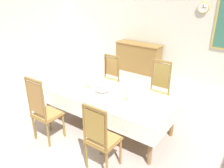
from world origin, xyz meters
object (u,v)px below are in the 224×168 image
(chair_south_b, at_px, (101,137))
(chair_north_a, at_px, (109,78))
(candlestick_west, at_px, (88,81))
(bowl_near_left, at_px, (112,82))
(spoon_primary, at_px, (109,81))
(dining_table, at_px, (106,97))
(chair_north_b, at_px, (157,89))
(candlestick_east, at_px, (127,93))
(chair_south_a, at_px, (43,110))
(bowl_near_right, at_px, (91,77))
(spoon_secondary, at_px, (87,76))
(soup_tureen, at_px, (103,87))
(mounted_clock, at_px, (203,8))
(sideboard, at_px, (138,58))

(chair_south_b, bearing_deg, chair_north_a, 122.93)
(candlestick_west, bearing_deg, bowl_near_left, 59.38)
(spoon_primary, bearing_deg, dining_table, -49.82)
(chair_north_b, distance_m, candlestick_east, 1.01)
(chair_south_b, xyz_separation_m, candlestick_east, (-0.16, 0.96, 0.29))
(candlestick_west, distance_m, bowl_near_left, 0.53)
(chair_south_b, relative_size, spoon_primary, 6.41)
(chair_south_b, xyz_separation_m, chair_north_b, (-0.00, 1.92, 0.02))
(bowl_near_left, bearing_deg, chair_south_a, -108.09)
(dining_table, xyz_separation_m, chair_south_b, (0.60, -0.96, -0.08))
(chair_north_b, height_order, candlestick_west, chair_north_b)
(bowl_near_right, xyz_separation_m, spoon_secondary, (-0.12, 0.03, -0.02))
(chair_south_b, xyz_separation_m, soup_tureen, (-0.68, 0.96, 0.26))
(chair_north_a, bearing_deg, bowl_near_left, 131.85)
(chair_north_a, bearing_deg, spoon_secondary, 67.79)
(chair_north_b, bearing_deg, chair_south_a, 57.24)
(spoon_primary, relative_size, mounted_clock, 0.62)
(spoon_secondary, height_order, mounted_clock, mounted_clock)
(dining_table, bearing_deg, bowl_near_left, 112.20)
(candlestick_west, bearing_deg, chair_north_a, 101.69)
(chair_south_b, height_order, candlestick_west, chair_south_b)
(chair_north_b, bearing_deg, soup_tureen, 54.61)
(chair_south_a, distance_m, sideboard, 4.05)
(chair_north_a, xyz_separation_m, candlestick_east, (1.08, -0.95, 0.30))
(bowl_near_left, relative_size, sideboard, 0.10)
(soup_tureen, distance_m, bowl_near_right, 0.77)
(sideboard, bearing_deg, candlestick_west, 100.72)
(dining_table, height_order, soup_tureen, soup_tureen)
(chair_south_a, bearing_deg, chair_south_b, 0.28)
(candlestick_west, height_order, candlestick_east, candlestick_east)
(chair_north_b, relative_size, mounted_clock, 4.18)
(bowl_near_right, bearing_deg, chair_south_a, -86.27)
(chair_south_a, height_order, bowl_near_left, chair_south_a)
(chair_north_a, distance_m, bowl_near_left, 0.71)
(chair_south_a, relative_size, bowl_near_left, 8.16)
(chair_north_a, height_order, chair_south_b, chair_south_b)
(bowl_near_left, bearing_deg, sideboard, 107.78)
(spoon_secondary, bearing_deg, bowl_near_left, 4.70)
(soup_tureen, relative_size, candlestick_east, 0.85)
(chair_south_a, xyz_separation_m, chair_north_a, (0.00, 1.92, -0.05))
(dining_table, xyz_separation_m, spoon_secondary, (-0.85, 0.45, 0.08))
(chair_north_b, xyz_separation_m, bowl_near_left, (-0.78, -0.52, 0.15))
(chair_south_b, distance_m, spoon_primary, 1.68)
(spoon_secondary, bearing_deg, soup_tureen, -25.24)
(chair_south_a, height_order, mounted_clock, mounted_clock)
(candlestick_east, relative_size, spoon_primary, 1.92)
(candlestick_east, bearing_deg, spoon_primary, 147.10)
(dining_table, xyz_separation_m, soup_tureen, (-0.08, -0.00, 0.18))
(chair_north_a, relative_size, spoon_secondary, 6.13)
(chair_south_a, bearing_deg, candlestick_west, 78.41)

